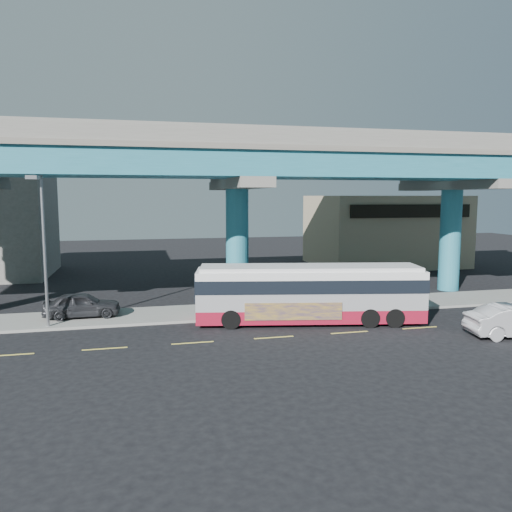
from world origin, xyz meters
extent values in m
plane|color=black|center=(0.00, 0.00, 0.00)|extent=(120.00, 120.00, 0.00)
cube|color=gray|center=(0.00, 5.50, 0.07)|extent=(70.00, 4.00, 0.15)
cube|color=#D8C64C|center=(-12.00, -0.30, 0.01)|extent=(2.00, 0.12, 0.01)
cube|color=#D8C64C|center=(-8.00, -0.30, 0.01)|extent=(2.00, 0.12, 0.01)
cube|color=#D8C64C|center=(-4.00, -0.30, 0.01)|extent=(2.00, 0.12, 0.01)
cube|color=#D8C64C|center=(0.00, -0.30, 0.01)|extent=(2.00, 0.12, 0.01)
cube|color=#D8C64C|center=(4.00, -0.30, 0.01)|extent=(2.00, 0.12, 0.01)
cube|color=#D8C64C|center=(8.00, -0.30, 0.01)|extent=(2.00, 0.12, 0.01)
cube|color=#D8C64C|center=(12.00, -0.30, 0.01)|extent=(2.00, 0.12, 0.01)
cylinder|color=#216A7D|center=(0.00, 9.00, 3.70)|extent=(1.50, 1.50, 7.40)
cube|color=gray|center=(0.00, 9.00, 7.70)|extent=(2.00, 12.00, 0.60)
cube|color=gray|center=(0.00, 12.50, 8.60)|extent=(1.80, 5.00, 1.20)
cylinder|color=#216A7D|center=(16.00, 9.00, 3.70)|extent=(1.50, 1.50, 7.40)
cube|color=gray|center=(16.00, 9.00, 7.70)|extent=(2.00, 12.00, 0.60)
cube|color=gray|center=(16.00, 12.50, 8.60)|extent=(1.80, 5.00, 1.20)
cube|color=#216A7D|center=(0.00, 5.50, 8.70)|extent=(52.00, 5.00, 1.40)
cube|color=gray|center=(0.00, 5.50, 9.55)|extent=(52.00, 5.40, 0.30)
cube|color=gray|center=(0.00, 3.00, 10.10)|extent=(52.00, 0.25, 0.80)
cube|color=gray|center=(0.00, 8.00, 10.10)|extent=(52.00, 0.25, 0.80)
cube|color=#216A7D|center=(0.00, 12.50, 9.90)|extent=(52.00, 5.00, 1.40)
cube|color=gray|center=(0.00, 12.50, 10.75)|extent=(52.00, 5.40, 0.30)
cube|color=gray|center=(0.00, 10.00, 11.30)|extent=(52.00, 0.25, 0.80)
cube|color=gray|center=(0.00, 15.00, 11.30)|extent=(52.00, 0.25, 0.80)
cube|color=tan|center=(18.00, 23.00, 3.50)|extent=(14.00, 10.00, 7.00)
cube|color=black|center=(18.00, 17.90, 5.60)|extent=(12.00, 0.25, 1.20)
cube|color=maroon|center=(2.66, 2.10, 0.56)|extent=(12.52, 4.91, 0.71)
cube|color=#ABABAF|center=(2.66, 2.10, 1.68)|extent=(12.52, 4.91, 1.53)
cube|color=black|center=(2.66, 2.10, 2.20)|extent=(12.59, 4.97, 0.71)
cube|color=silver|center=(2.66, 2.10, 2.76)|extent=(12.52, 4.91, 0.41)
cube|color=silver|center=(2.66, 2.10, 3.06)|extent=(12.08, 4.59, 0.20)
cube|color=black|center=(8.70, 0.91, 2.04)|extent=(0.51, 2.32, 1.23)
cube|color=black|center=(-3.37, 3.28, 2.04)|extent=(0.51, 2.32, 1.23)
cube|color=#1D1459|center=(1.41, 0.99, 0.94)|extent=(5.02, 1.03, 0.92)
cylinder|color=black|center=(-1.77, 1.77, 0.51)|extent=(1.06, 0.50, 1.02)
cylinder|color=black|center=(-1.32, 4.08, 0.51)|extent=(1.06, 0.50, 1.02)
cylinder|color=black|center=(5.44, 0.36, 0.51)|extent=(1.06, 0.50, 1.02)
cylinder|color=black|center=(5.90, 2.66, 0.51)|extent=(1.06, 0.50, 1.02)
cylinder|color=black|center=(6.75, 0.10, 0.51)|extent=(1.06, 0.50, 1.02)
cylinder|color=black|center=(7.20, 2.41, 0.51)|extent=(1.06, 0.50, 1.02)
imported|color=#2C2D31|center=(-9.57, 5.67, 0.86)|extent=(1.93, 4.26, 1.41)
cylinder|color=gray|center=(-11.11, 4.00, 4.10)|extent=(0.16, 0.16, 7.90)
cylinder|color=gray|center=(-11.11, 2.93, 7.84)|extent=(0.12, 2.14, 0.12)
cube|color=gray|center=(-11.11, 1.86, 7.79)|extent=(0.50, 0.70, 0.18)
cylinder|color=gray|center=(5.36, 4.20, 1.27)|extent=(0.06, 0.06, 2.23)
cylinder|color=#B20A0A|center=(5.36, 4.17, 2.33)|extent=(0.59, 0.55, 0.77)
camera|label=1|loc=(-6.34, -23.37, 6.88)|focal=35.00mm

